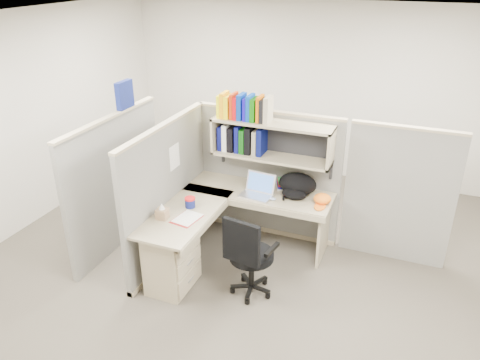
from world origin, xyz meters
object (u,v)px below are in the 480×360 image
at_px(desk, 196,242).
at_px(backpack, 296,186).
at_px(laptop, 256,186).
at_px(task_chair, 249,268).
at_px(snack_canister, 190,202).

height_order(desk, backpack, backpack).
relative_size(laptop, task_chair, 0.37).
bearing_deg(task_chair, laptop, 105.95).
xyz_separation_m(snack_canister, task_chair, (0.82, -0.31, -0.45)).
distance_m(desk, task_chair, 0.67).
relative_size(backpack, task_chair, 0.46).
relative_size(laptop, snack_canister, 3.03).
relative_size(snack_canister, task_chair, 0.12).
distance_m(desk, snack_canister, 0.44).
bearing_deg(task_chair, snack_canister, 159.51).
bearing_deg(laptop, snack_canister, -132.98).
bearing_deg(task_chair, backpack, 79.35).
distance_m(desk, backpack, 1.31).
bearing_deg(backpack, snack_canister, -144.70).
bearing_deg(snack_canister, laptop, 41.28).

